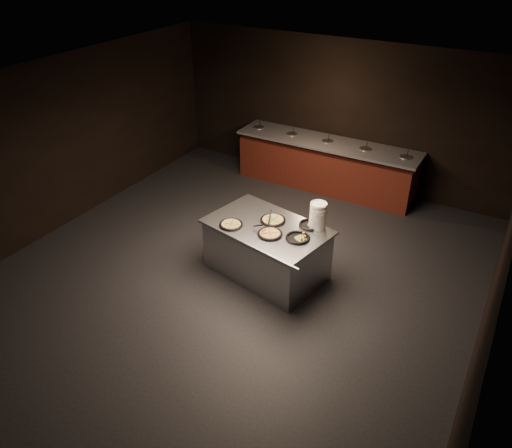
{
  "coord_description": "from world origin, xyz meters",
  "views": [
    {
      "loc": [
        3.38,
        -5.15,
        4.72
      ],
      "look_at": [
        0.25,
        0.3,
        0.9
      ],
      "focal_mm": 35.0,
      "sensor_mm": 36.0,
      "label": 1
    }
  ],
  "objects_px": {
    "serving_counter": "(267,251)",
    "pan_cheese_whole": "(273,220)",
    "plate_stack": "(318,216)",
    "pan_veggie_whole": "(231,224)"
  },
  "relations": [
    {
      "from": "serving_counter",
      "to": "plate_stack",
      "type": "distance_m",
      "value": 0.99
    },
    {
      "from": "serving_counter",
      "to": "pan_cheese_whole",
      "type": "relative_size",
      "value": 5.17
    },
    {
      "from": "serving_counter",
      "to": "pan_cheese_whole",
      "type": "xyz_separation_m",
      "value": [
        0.01,
        0.17,
        0.47
      ]
    },
    {
      "from": "serving_counter",
      "to": "plate_stack",
      "type": "xyz_separation_m",
      "value": [
        0.67,
        0.32,
        0.65
      ]
    },
    {
      "from": "plate_stack",
      "to": "pan_cheese_whole",
      "type": "height_order",
      "value": "plate_stack"
    },
    {
      "from": "pan_veggie_whole",
      "to": "serving_counter",
      "type": "bearing_deg",
      "value": 28.99
    },
    {
      "from": "serving_counter",
      "to": "pan_cheese_whole",
      "type": "height_order",
      "value": "pan_cheese_whole"
    },
    {
      "from": "pan_veggie_whole",
      "to": "pan_cheese_whole",
      "type": "bearing_deg",
      "value": 41.72
    },
    {
      "from": "serving_counter",
      "to": "pan_veggie_whole",
      "type": "height_order",
      "value": "pan_veggie_whole"
    },
    {
      "from": "serving_counter",
      "to": "plate_stack",
      "type": "bearing_deg",
      "value": 37.62
    }
  ]
}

